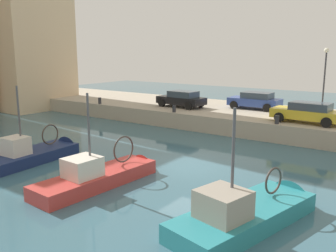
# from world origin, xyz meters

# --- Properties ---
(water_surface) EXTENTS (80.00, 80.00, 0.00)m
(water_surface) POSITION_xyz_m (0.00, 0.00, 0.00)
(water_surface) COLOR #386070
(water_surface) RESTS_ON ground
(quay_wall) EXTENTS (9.00, 56.00, 1.20)m
(quay_wall) POSITION_xyz_m (11.50, 0.00, 0.60)
(quay_wall) COLOR #ADA08C
(quay_wall) RESTS_ON ground
(fishing_boat_navy) EXTENTS (6.35, 2.25, 4.96)m
(fishing_boat_navy) POSITION_xyz_m (-4.13, 7.25, 0.11)
(fishing_boat_navy) COLOR navy
(fishing_boat_navy) RESTS_ON ground
(fishing_boat_red) EXTENTS (6.83, 2.24, 4.87)m
(fishing_boat_red) POSITION_xyz_m (-4.58, 1.69, 0.13)
(fishing_boat_red) COLOR #BC3833
(fishing_boat_red) RESTS_ON ground
(fishing_boat_teal) EXTENTS (6.93, 3.38, 5.02)m
(fishing_boat_teal) POSITION_xyz_m (-4.39, -5.22, 0.13)
(fishing_boat_teal) COLOR teal
(fishing_boat_teal) RESTS_ON ground
(parked_car_black) EXTENTS (2.15, 4.13, 1.35)m
(parked_car_black) POSITION_xyz_m (9.93, 7.00, 1.90)
(parked_car_black) COLOR black
(parked_car_black) RESTS_ON quay_wall
(parked_car_yellow) EXTENTS (2.10, 4.45, 1.35)m
(parked_car_yellow) POSITION_xyz_m (8.88, -3.47, 1.90)
(parked_car_yellow) COLOR gold
(parked_car_yellow) RESTS_ON quay_wall
(parked_car_blue) EXTENTS (2.05, 4.10, 1.36)m
(parked_car_blue) POSITION_xyz_m (12.47, 1.58, 1.91)
(parked_car_blue) COLOR #334C9E
(parked_car_blue) RESTS_ON quay_wall
(mooring_bollard_south) EXTENTS (0.28, 0.28, 0.55)m
(mooring_bollard_south) POSITION_xyz_m (7.35, -2.00, 1.48)
(mooring_bollard_south) COLOR #2D2D33
(mooring_bollard_south) RESTS_ON quay_wall
(mooring_bollard_mid) EXTENTS (0.28, 0.28, 0.55)m
(mooring_bollard_mid) POSITION_xyz_m (7.35, 6.00, 1.48)
(mooring_bollard_mid) COLOR #2D2D33
(mooring_bollard_mid) RESTS_ON quay_wall
(mooring_bollard_north) EXTENTS (0.28, 0.28, 0.55)m
(mooring_bollard_north) POSITION_xyz_m (7.35, 14.00, 1.48)
(mooring_bollard_north) COLOR #2D2D33
(mooring_bollard_north) RESTS_ON quay_wall
(quay_streetlamp) EXTENTS (0.36, 0.36, 4.83)m
(quay_streetlamp) POSITION_xyz_m (13.00, -3.41, 4.45)
(quay_streetlamp) COLOR #38383D
(quay_streetlamp) RESTS_ON quay_wall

